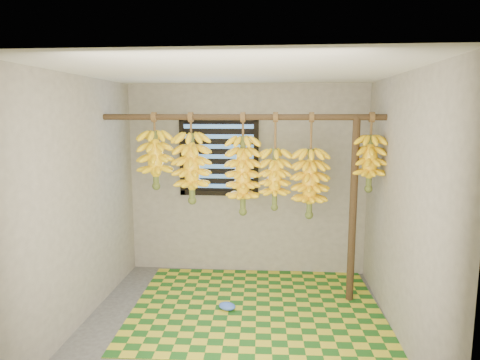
# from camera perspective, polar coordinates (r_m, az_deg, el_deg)

# --- Properties ---
(floor) EXTENTS (3.00, 3.00, 0.01)m
(floor) POSITION_cam_1_polar(r_m,az_deg,el_deg) (4.38, -0.67, -18.99)
(floor) COLOR #464646
(floor) RESTS_ON ground
(ceiling) EXTENTS (3.00, 3.00, 0.01)m
(ceiling) POSITION_cam_1_polar(r_m,az_deg,el_deg) (3.88, -0.74, 14.27)
(ceiling) COLOR silver
(ceiling) RESTS_ON wall_back
(wall_back) EXTENTS (3.00, 0.01, 2.40)m
(wall_back) POSITION_cam_1_polar(r_m,az_deg,el_deg) (5.43, 0.89, 0.00)
(wall_back) COLOR gray
(wall_back) RESTS_ON floor
(wall_left) EXTENTS (0.01, 3.00, 2.40)m
(wall_left) POSITION_cam_1_polar(r_m,az_deg,el_deg) (4.37, -20.77, -2.80)
(wall_left) COLOR gray
(wall_left) RESTS_ON floor
(wall_right) EXTENTS (0.01, 3.00, 2.40)m
(wall_right) POSITION_cam_1_polar(r_m,az_deg,el_deg) (4.09, 20.80, -3.56)
(wall_right) COLOR gray
(wall_right) RESTS_ON floor
(window) EXTENTS (1.00, 0.04, 1.00)m
(window) POSITION_cam_1_polar(r_m,az_deg,el_deg) (5.40, -2.84, 3.15)
(window) COLOR black
(window) RESTS_ON wall_back
(hanging_pole) EXTENTS (3.00, 0.06, 0.06)m
(hanging_pole) POSITION_cam_1_polar(r_m,az_deg,el_deg) (4.56, 0.17, 8.39)
(hanging_pole) COLOR #46341D
(hanging_pole) RESTS_ON wall_left
(support_post) EXTENTS (0.08, 0.08, 2.00)m
(support_post) POSITION_cam_1_polar(r_m,az_deg,el_deg) (4.73, 14.83, -4.10)
(support_post) COLOR #46341D
(support_post) RESTS_ON floor
(woven_mat) EXTENTS (2.67, 2.17, 0.01)m
(woven_mat) POSITION_cam_1_polar(r_m,az_deg,el_deg) (4.75, 2.19, -16.46)
(woven_mat) COLOR #1C5719
(woven_mat) RESTS_ON floor
(plastic_bag) EXTENTS (0.23, 0.20, 0.08)m
(plastic_bag) POSITION_cam_1_polar(r_m,az_deg,el_deg) (4.65, -1.73, -16.47)
(plastic_bag) COLOR blue
(plastic_bag) RESTS_ON woven_mat
(banana_bunch_a) EXTENTS (0.38, 0.38, 0.82)m
(banana_bunch_a) POSITION_cam_1_polar(r_m,az_deg,el_deg) (4.76, -11.20, 2.69)
(banana_bunch_a) COLOR brown
(banana_bunch_a) RESTS_ON hanging_pole
(banana_bunch_b) EXTENTS (0.40, 0.40, 0.98)m
(banana_bunch_b) POSITION_cam_1_polar(r_m,az_deg,el_deg) (4.68, -6.46, 1.60)
(banana_bunch_b) COLOR brown
(banana_bunch_b) RESTS_ON hanging_pole
(banana_bunch_c) EXTENTS (0.34, 0.34, 1.04)m
(banana_bunch_c) POSITION_cam_1_polar(r_m,az_deg,el_deg) (4.60, 4.66, 0.13)
(banana_bunch_c) COLOR brown
(banana_bunch_c) RESTS_ON hanging_pole
(banana_bunch_d) EXTENTS (0.36, 0.36, 1.10)m
(banana_bunch_d) POSITION_cam_1_polar(r_m,az_deg,el_deg) (4.61, 0.39, 0.63)
(banana_bunch_d) COLOR brown
(banana_bunch_d) RESTS_ON hanging_pole
(banana_bunch_e) EXTENTS (0.37, 0.37, 1.12)m
(banana_bunch_e) POSITION_cam_1_polar(r_m,az_deg,el_deg) (4.62, 9.30, -0.42)
(banana_bunch_e) COLOR brown
(banana_bunch_e) RESTS_ON hanging_pole
(banana_bunch_f) EXTENTS (0.34, 0.34, 0.82)m
(banana_bunch_f) POSITION_cam_1_polar(r_m,az_deg,el_deg) (4.68, 16.90, 2.19)
(banana_bunch_f) COLOR brown
(banana_bunch_f) RESTS_ON hanging_pole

